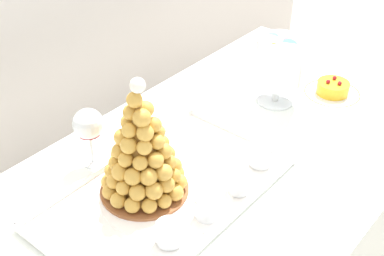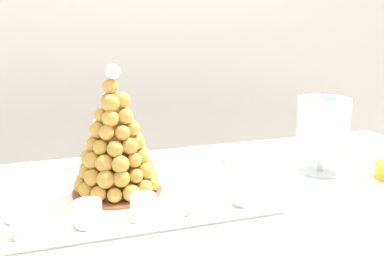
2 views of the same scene
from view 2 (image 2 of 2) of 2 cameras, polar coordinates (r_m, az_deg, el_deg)
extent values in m
cube|color=silver|center=(2.19, -8.54, 15.21)|extent=(4.80, 0.10, 2.50)
cylinder|color=brown|center=(1.92, 20.58, -12.56)|extent=(0.04, 0.04, 0.74)
cube|color=brown|center=(1.15, 2.80, -9.23)|extent=(1.61, 0.78, 0.02)
cube|color=white|center=(1.14, 2.81, -8.70)|extent=(1.67, 0.84, 0.00)
cube|color=white|center=(1.57, -2.85, -8.46)|extent=(1.67, 0.01, 0.32)
cube|color=white|center=(1.11, -7.71, -9.19)|extent=(0.65, 0.37, 0.01)
cube|color=white|center=(0.94, -5.54, -12.84)|extent=(0.65, 0.01, 0.02)
cube|color=white|center=(1.28, -9.31, -5.50)|extent=(0.65, 0.01, 0.02)
cube|color=white|center=(1.20, 7.73, -6.74)|extent=(0.01, 0.37, 0.02)
cylinder|color=white|center=(1.11, -7.72, -9.00)|extent=(0.34, 0.34, 0.00)
cylinder|color=brown|center=(1.14, -9.72, -8.05)|extent=(0.23, 0.23, 0.01)
cone|color=#B37E33|center=(1.10, -10.03, -1.14)|extent=(0.15, 0.15, 0.28)
sphere|color=gold|center=(1.15, -5.36, -6.40)|extent=(0.04, 0.04, 0.04)
sphere|color=gold|center=(1.18, -6.21, -5.90)|extent=(0.04, 0.04, 0.04)
sphere|color=gold|center=(1.21, -7.67, -5.55)|extent=(0.04, 0.04, 0.04)
sphere|color=gold|center=(1.22, -9.48, -5.39)|extent=(0.04, 0.04, 0.04)
sphere|color=gold|center=(1.21, -11.33, -5.63)|extent=(0.04, 0.04, 0.04)
sphere|color=gold|center=(1.20, -12.93, -6.06)|extent=(0.04, 0.04, 0.04)
sphere|color=gold|center=(1.16, -13.99, -6.63)|extent=(0.04, 0.04, 0.04)
sphere|color=gold|center=(1.13, -14.28, -7.29)|extent=(0.04, 0.04, 0.04)
sphere|color=gold|center=(1.09, -13.66, -7.93)|extent=(0.04, 0.04, 0.04)
sphere|color=gold|center=(1.06, -12.17, -8.42)|extent=(0.04, 0.04, 0.04)
sphere|color=gold|center=(1.05, -10.11, -8.68)|extent=(0.04, 0.04, 0.04)
sphere|color=gold|center=(1.06, -7.97, -8.45)|extent=(0.04, 0.04, 0.04)
sphere|color=gold|center=(1.08, -6.27, -7.80)|extent=(0.04, 0.04, 0.04)
sphere|color=gold|center=(1.11, -5.35, -7.26)|extent=(0.04, 0.04, 0.04)
sphere|color=gold|center=(1.16, -6.48, -4.59)|extent=(0.04, 0.04, 0.04)
sphere|color=gold|center=(1.19, -7.77, -4.20)|extent=(0.04, 0.04, 0.04)
sphere|color=gold|center=(1.20, -9.46, -4.12)|extent=(0.04, 0.04, 0.04)
sphere|color=gold|center=(1.19, -11.24, -4.11)|extent=(0.04, 0.04, 0.04)
sphere|color=gold|center=(1.17, -12.74, -4.47)|extent=(0.04, 0.04, 0.04)
sphere|color=gold|center=(1.14, -13.65, -5.18)|extent=(0.04, 0.04, 0.04)
sphere|color=gold|center=(1.11, -13.74, -5.64)|extent=(0.04, 0.04, 0.04)
sphere|color=gold|center=(1.08, -12.89, -6.36)|extent=(0.04, 0.04, 0.04)
sphere|color=gold|center=(1.06, -11.27, -6.58)|extent=(0.04, 0.04, 0.04)
sphere|color=gold|center=(1.05, -9.25, -6.59)|extent=(0.04, 0.04, 0.04)
sphere|color=gold|center=(1.06, -7.39, -6.23)|extent=(0.04, 0.04, 0.04)
sphere|color=gold|center=(1.09, -6.19, -5.61)|extent=(0.04, 0.04, 0.04)
sphere|color=gold|center=(1.13, -5.88, -5.08)|extent=(0.04, 0.04, 0.04)
sphere|color=gold|center=(1.16, -7.76, -2.77)|extent=(0.04, 0.04, 0.04)
sphere|color=gold|center=(1.18, -9.44, -2.65)|extent=(0.04, 0.04, 0.04)
sphere|color=gold|center=(1.17, -11.25, -2.79)|extent=(0.04, 0.04, 0.04)
sphere|color=gold|center=(1.15, -12.69, -3.16)|extent=(0.04, 0.04, 0.04)
sphere|color=gold|center=(1.12, -13.32, -3.74)|extent=(0.04, 0.04, 0.04)
sphere|color=gold|center=(1.08, -12.89, -4.18)|extent=(0.04, 0.04, 0.04)
sphere|color=gold|center=(1.06, -11.43, -4.58)|extent=(0.04, 0.04, 0.04)
sphere|color=gold|center=(1.05, -9.42, -4.65)|extent=(0.04, 0.04, 0.04)
sphere|color=gold|center=(1.06, -7.60, -4.21)|extent=(0.04, 0.04, 0.04)
sphere|color=gold|center=(1.10, -6.60, -3.74)|extent=(0.04, 0.04, 0.04)
sphere|color=gold|center=(1.13, -6.70, -3.09)|extent=(0.04, 0.04, 0.04)
sphere|color=gold|center=(1.15, -9.01, -1.20)|extent=(0.04, 0.04, 0.04)
sphere|color=gold|center=(1.15, -10.87, -1.22)|extent=(0.04, 0.04, 0.04)
sphere|color=gold|center=(1.13, -12.37, -1.51)|extent=(0.04, 0.04, 0.04)
sphere|color=gold|center=(1.10, -12.82, -2.07)|extent=(0.04, 0.04, 0.04)
sphere|color=gold|center=(1.06, -11.94, -2.51)|extent=(0.04, 0.04, 0.04)
sphere|color=gold|center=(1.05, -10.05, -2.75)|extent=(0.04, 0.04, 0.04)
sphere|color=gold|center=(1.06, -8.14, -2.38)|extent=(0.04, 0.04, 0.04)
sphere|color=gold|center=(1.09, -7.18, -1.92)|extent=(0.04, 0.04, 0.04)
sphere|color=gold|center=(1.13, -7.56, -1.43)|extent=(0.04, 0.04, 0.04)
sphere|color=gold|center=(1.14, -10.03, 0.50)|extent=(0.04, 0.04, 0.04)
sphere|color=gold|center=(1.12, -11.77, 0.22)|extent=(0.04, 0.04, 0.04)
sphere|color=gold|center=(1.09, -12.31, -0.22)|extent=(0.04, 0.04, 0.04)
sphere|color=gold|center=(1.06, -11.14, -0.57)|extent=(0.04, 0.04, 0.04)
sphere|color=gold|center=(1.06, -9.09, -0.62)|extent=(0.04, 0.04, 0.04)
sphere|color=gold|center=(1.08, -7.85, -0.08)|extent=(0.04, 0.04, 0.04)
sphere|color=gold|center=(1.12, -8.31, 0.32)|extent=(0.04, 0.04, 0.04)
sphere|color=gold|center=(1.12, -10.67, 1.89)|extent=(0.04, 0.04, 0.04)
sphere|color=gold|center=(1.09, -11.83, 1.61)|extent=(0.04, 0.04, 0.04)
sphere|color=gold|center=(1.06, -10.66, 1.22)|extent=(0.04, 0.04, 0.04)
sphere|color=gold|center=(1.07, -8.75, 1.49)|extent=(0.04, 0.04, 0.04)
sphere|color=gold|center=(1.11, -8.82, 1.84)|extent=(0.04, 0.04, 0.04)
sphere|color=gold|center=(1.10, -10.90, 3.56)|extent=(0.04, 0.04, 0.04)
sphere|color=gold|center=(1.06, -10.63, 3.21)|extent=(0.04, 0.04, 0.04)
sphere|color=gold|center=(1.08, -9.15, 3.55)|extent=(0.04, 0.04, 0.04)
sphere|color=gold|center=(1.08, -10.73, 5.40)|extent=(0.04, 0.04, 0.04)
sphere|color=white|center=(1.07, -10.40, 7.33)|extent=(0.04, 0.04, 0.04)
cylinder|color=silver|center=(0.97, -20.81, -11.49)|extent=(0.06, 0.06, 0.06)
cylinder|color=#F4EAC6|center=(0.97, -20.72, -12.37)|extent=(0.06, 0.06, 0.02)
cylinder|color=white|center=(0.96, -20.83, -11.24)|extent=(0.06, 0.06, 0.02)
sphere|color=brown|center=(0.96, -21.13, -10.49)|extent=(0.02, 0.02, 0.02)
cylinder|color=silver|center=(0.98, -13.50, -10.81)|extent=(0.06, 0.06, 0.05)
cylinder|color=gold|center=(0.98, -13.45, -11.60)|extent=(0.06, 0.06, 0.02)
cylinder|color=#EAC166|center=(0.97, -13.52, -10.59)|extent=(0.06, 0.06, 0.02)
sphere|color=brown|center=(0.98, -13.11, -9.80)|extent=(0.02, 0.02, 0.02)
cylinder|color=silver|center=(0.98, -6.42, -10.33)|extent=(0.06, 0.06, 0.06)
cylinder|color=gold|center=(0.98, -6.39, -11.19)|extent=(0.05, 0.05, 0.02)
cylinder|color=#EAC166|center=(0.97, -6.43, -10.08)|extent=(0.05, 0.05, 0.02)
sphere|color=brown|center=(0.97, -6.90, -9.34)|extent=(0.02, 0.02, 0.02)
cylinder|color=silver|center=(1.00, 0.63, -9.54)|extent=(0.06, 0.06, 0.06)
cylinder|color=gold|center=(1.01, 0.63, -10.42)|extent=(0.05, 0.05, 0.02)
cylinder|color=#EAC166|center=(1.00, 0.64, -9.29)|extent=(0.05, 0.05, 0.02)
sphere|color=brown|center=(0.99, 1.03, -8.72)|extent=(0.02, 0.02, 0.02)
cylinder|color=silver|center=(1.06, 6.92, -8.35)|extent=(0.06, 0.06, 0.06)
cylinder|color=brown|center=(1.07, 6.90, -9.14)|extent=(0.05, 0.05, 0.02)
cylinder|color=#8C603D|center=(1.06, 6.93, -8.12)|extent=(0.05, 0.05, 0.02)
sphere|color=brown|center=(1.05, 7.24, -7.61)|extent=(0.02, 0.02, 0.02)
cylinder|color=white|center=(1.06, -20.90, -10.25)|extent=(0.10, 0.10, 0.02)
cylinder|color=#F2CC59|center=(1.06, -20.94, -9.82)|extent=(0.09, 0.09, 0.00)
cylinder|color=white|center=(1.34, 16.39, -5.47)|extent=(0.12, 0.12, 0.01)
cylinder|color=white|center=(1.33, 16.49, -4.01)|extent=(0.02, 0.02, 0.07)
cylinder|color=white|center=(1.30, 16.82, 0.51)|extent=(0.15, 0.15, 0.15)
cylinder|color=#72B2E0|center=(1.33, 17.31, -1.82)|extent=(0.05, 0.05, 0.05)
cylinder|color=pink|center=(1.34, 15.36, -1.53)|extent=(0.06, 0.05, 0.05)
cylinder|color=#72B2E0|center=(1.28, 16.59, -2.41)|extent=(0.05, 0.05, 0.04)
cylinder|color=pink|center=(1.34, 17.28, -0.65)|extent=(0.06, 0.06, 0.06)
cylinder|color=#9ED860|center=(1.31, 16.10, -0.96)|extent=(0.07, 0.06, 0.06)
cylinder|color=#E54C47|center=(1.28, 17.58, -1.40)|extent=(0.07, 0.05, 0.07)
cylinder|color=pink|center=(1.34, 16.21, 0.43)|extent=(0.06, 0.06, 0.06)
cylinder|color=#F9A54C|center=(1.29, 15.58, -0.09)|extent=(0.07, 0.06, 0.07)
cylinder|color=yellow|center=(1.30, 17.94, -0.09)|extent=(0.06, 0.06, 0.06)
cylinder|color=pink|center=(1.33, 15.96, 1.37)|extent=(0.06, 0.05, 0.06)
cylinder|color=#F9A54C|center=(1.28, 16.44, 0.87)|extent=(0.07, 0.06, 0.06)
cylinder|color=#E54C47|center=(1.31, 17.80, 0.98)|extent=(0.07, 0.06, 0.07)
cylinder|color=yellow|center=(1.30, 16.13, 2.06)|extent=(0.06, 0.06, 0.06)
cylinder|color=brown|center=(1.27, 17.17, 1.76)|extent=(0.07, 0.06, 0.07)
cylinder|color=#9ED860|center=(1.32, 17.41, 2.21)|extent=(0.06, 0.06, 0.05)
cylinder|color=yellow|center=(1.29, 15.96, 3.02)|extent=(0.06, 0.06, 0.04)
cylinder|color=#72B2E0|center=(1.26, 17.43, 2.68)|extent=(0.07, 0.06, 0.06)
cylinder|color=#D199D8|center=(1.30, 17.79, 3.02)|extent=(0.05, 0.05, 0.05)
cylinder|color=#72B2E0|center=(1.32, 16.13, 3.27)|extent=(0.06, 0.06, 0.05)
cylinder|color=silver|center=(1.33, -11.06, -5.38)|extent=(0.06, 0.06, 0.00)
cylinder|color=silver|center=(1.32, -11.15, -3.50)|extent=(0.01, 0.01, 0.09)
sphere|color=silver|center=(1.29, -11.32, -0.07)|extent=(0.08, 0.08, 0.08)
cylinder|color=maroon|center=(1.30, -11.28, -0.77)|extent=(0.06, 0.06, 0.03)
camera|label=1|loc=(0.78, -88.45, 37.54)|focal=48.53mm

